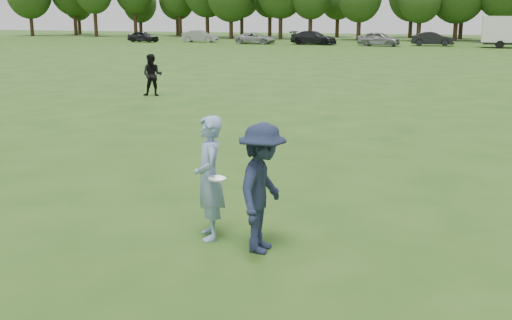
% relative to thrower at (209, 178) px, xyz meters
% --- Properties ---
extents(ground, '(200.00, 200.00, 0.00)m').
position_rel_thrower_xyz_m(ground, '(-0.07, -0.31, -0.98)').
color(ground, '#254B15').
rests_on(ground, ground).
extents(thrower, '(0.76, 0.85, 1.95)m').
position_rel_thrower_xyz_m(thrower, '(0.00, 0.00, 0.00)').
color(thrower, '#819DC7').
rests_on(thrower, ground).
extents(defender, '(0.73, 1.26, 1.94)m').
position_rel_thrower_xyz_m(defender, '(0.95, -0.25, -0.00)').
color(defender, '#1C243D').
rests_on(defender, ground).
extents(player_far_a, '(1.02, 0.89, 1.79)m').
position_rel_thrower_xyz_m(player_far_a, '(-8.86, 14.69, -0.08)').
color(player_far_a, black).
rests_on(player_far_a, ground).
extents(car_a, '(4.15, 2.08, 1.36)m').
position_rel_thrower_xyz_m(car_a, '(-33.72, 58.71, -0.30)').
color(car_a, black).
rests_on(car_a, ground).
extents(car_b, '(4.54, 2.04, 1.44)m').
position_rel_thrower_xyz_m(car_b, '(-27.03, 60.85, -0.25)').
color(car_b, gray).
rests_on(car_b, ground).
extents(car_c, '(4.70, 2.19, 1.30)m').
position_rel_thrower_xyz_m(car_c, '(-19.15, 58.98, -0.33)').
color(car_c, '#9C9CA0').
rests_on(car_c, ground).
extents(car_d, '(5.50, 2.75, 1.54)m').
position_rel_thrower_xyz_m(car_d, '(-12.34, 59.45, -0.21)').
color(car_d, black).
rests_on(car_d, ground).
extents(car_e, '(4.75, 2.43, 1.55)m').
position_rel_thrower_xyz_m(car_e, '(-4.91, 58.66, -0.20)').
color(car_e, gray).
rests_on(car_e, ground).
extents(car_f, '(4.58, 1.67, 1.50)m').
position_rel_thrower_xyz_m(car_f, '(0.61, 61.03, -0.23)').
color(car_f, black).
rests_on(car_f, ground).
extents(disc_in_play, '(0.32, 0.32, 0.05)m').
position_rel_thrower_xyz_m(disc_in_play, '(0.22, -0.21, 0.07)').
color(disc_in_play, white).
rests_on(disc_in_play, ground).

